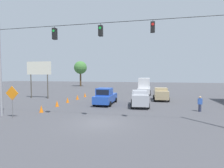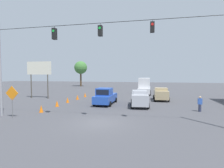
% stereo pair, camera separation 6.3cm
% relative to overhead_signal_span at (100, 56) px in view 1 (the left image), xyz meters
% --- Properties ---
extents(ground_plane, '(140.00, 140.00, 0.00)m').
position_rel_overhead_signal_span_xyz_m(ground_plane, '(-0.08, 0.34, -5.30)').
color(ground_plane, '#47474C').
extents(overhead_signal_span, '(19.34, 0.38, 8.68)m').
position_rel_overhead_signal_span_xyz_m(overhead_signal_span, '(0.00, 0.00, 0.00)').
color(overhead_signal_span, '#939399').
rests_on(overhead_signal_span, ground_plane).
extents(pickup_truck_blue_withflow_mid, '(2.25, 5.15, 2.12)m').
position_rel_overhead_signal_span_xyz_m(pickup_truck_blue_withflow_mid, '(1.64, -8.10, -4.32)').
color(pickup_truck_blue_withflow_mid, '#234CB2').
rests_on(pickup_truck_blue_withflow_mid, ground_plane).
extents(sedan_silver_crossing_near, '(2.41, 4.59, 1.92)m').
position_rel_overhead_signal_span_xyz_m(sedan_silver_crossing_near, '(-2.73, -7.53, -4.29)').
color(sedan_silver_crossing_near, '#A8AAB2').
rests_on(sedan_silver_crossing_near, ground_plane).
extents(box_truck_white_oncoming_deep, '(2.42, 6.44, 3.10)m').
position_rel_overhead_signal_span_xyz_m(box_truck_white_oncoming_deep, '(-2.85, -20.42, -3.78)').
color(box_truck_white_oncoming_deep, silver).
rests_on(box_truck_white_oncoming_deep, ground_plane).
extents(sedan_tan_oncoming_far, '(2.21, 3.86, 1.87)m').
position_rel_overhead_signal_span_xyz_m(sedan_tan_oncoming_far, '(-5.50, -12.96, -4.32)').
color(sedan_tan_oncoming_far, tan).
rests_on(sedan_tan_oncoming_far, ground_plane).
extents(traffic_cone_nearest, '(0.41, 0.41, 0.74)m').
position_rel_overhead_signal_span_xyz_m(traffic_cone_nearest, '(6.78, -2.07, -4.92)').
color(traffic_cone_nearest, orange).
rests_on(traffic_cone_nearest, ground_plane).
extents(traffic_cone_second, '(0.41, 0.41, 0.74)m').
position_rel_overhead_signal_span_xyz_m(traffic_cone_second, '(6.87, -5.28, -4.92)').
color(traffic_cone_second, orange).
rests_on(traffic_cone_second, ground_plane).
extents(traffic_cone_third, '(0.41, 0.41, 0.74)m').
position_rel_overhead_signal_span_xyz_m(traffic_cone_third, '(6.94, -8.13, -4.92)').
color(traffic_cone_third, orange).
rests_on(traffic_cone_third, ground_plane).
extents(traffic_cone_fourth, '(0.41, 0.41, 0.74)m').
position_rel_overhead_signal_span_xyz_m(traffic_cone_fourth, '(6.82, -11.11, -4.92)').
color(traffic_cone_fourth, orange).
rests_on(traffic_cone_fourth, ground_plane).
extents(traffic_cone_fifth, '(0.41, 0.41, 0.74)m').
position_rel_overhead_signal_span_xyz_m(traffic_cone_fifth, '(6.79, -14.18, -4.92)').
color(traffic_cone_fifth, orange).
rests_on(traffic_cone_fifth, ground_plane).
extents(roadside_billboard, '(4.25, 0.16, 5.85)m').
position_rel_overhead_signal_span_xyz_m(roadside_billboard, '(13.30, -11.13, -0.93)').
color(roadside_billboard, '#4C473D').
rests_on(roadside_billboard, ground_plane).
extents(work_zone_sign, '(1.27, 0.06, 2.84)m').
position_rel_overhead_signal_span_xyz_m(work_zone_sign, '(7.85, 0.50, -3.31)').
color(work_zone_sign, slate).
rests_on(work_zone_sign, ground_plane).
extents(pedestrian, '(0.40, 0.28, 1.60)m').
position_rel_overhead_signal_span_xyz_m(pedestrian, '(-9.01, -5.94, -4.50)').
color(pedestrian, '#2D334C').
rests_on(pedestrian, ground_plane).
extents(tree_horizon_left, '(3.99, 3.99, 7.89)m').
position_rel_overhead_signal_span_xyz_m(tree_horizon_left, '(17.47, -38.02, 0.53)').
color(tree_horizon_left, '#4C3823').
rests_on(tree_horizon_left, ground_plane).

